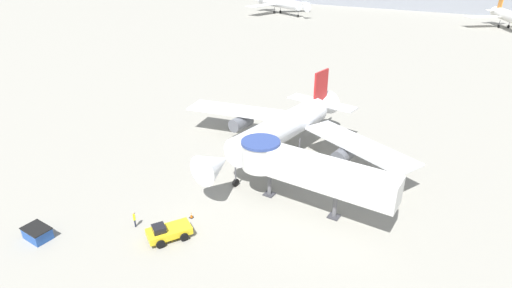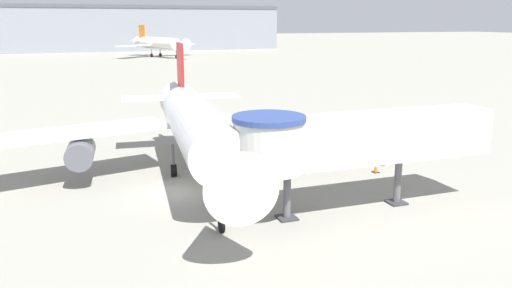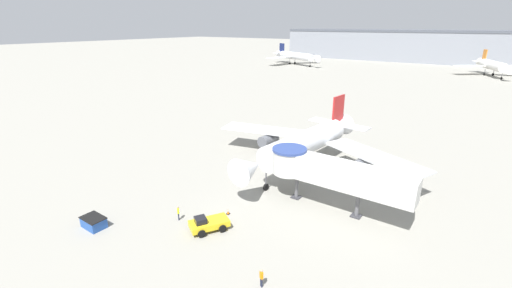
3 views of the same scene
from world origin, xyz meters
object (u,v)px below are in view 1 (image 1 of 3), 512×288
Objects in this scene: main_airplane at (284,128)px; jet_bridge at (303,168)px; service_container_blue at (37,233)px; background_jet_navy_tail at (281,3)px; traffic_cone_near_nose at (191,215)px; traffic_cone_apron_front at (156,233)px; ground_crew_marshaller at (134,218)px; pushback_tug_yellow at (168,231)px; traffic_cone_starboard_wing at (378,193)px; background_jet_orange_tail at (508,16)px.

jet_bridge is at bearing -46.22° from main_airplane.
background_jet_navy_tail reaches higher than service_container_blue.
traffic_cone_near_nose is 4.02m from traffic_cone_apron_front.
ground_crew_marshaller is at bearing -132.35° from traffic_cone_near_nose.
background_jet_navy_tail is (-65.51, 135.11, 4.17)m from traffic_cone_near_nose.
service_container_blue is 8.62m from ground_crew_marshaller.
traffic_cone_apron_front reaches higher than traffic_cone_near_nose.
pushback_tug_yellow is at bearing -124.47° from jet_bridge.
background_jet_navy_tail is (-73.69, 127.42, -0.01)m from jet_bridge.
service_container_blue is 10.74m from traffic_cone_apron_front.
service_container_blue is at bearing -133.34° from background_jet_navy_tail.
main_airplane is at bearing -124.97° from background_jet_navy_tail.
background_jet_navy_tail is at bearing 123.35° from traffic_cone_starboard_wing.
traffic_cone_starboard_wing is (13.16, -2.82, -3.61)m from main_airplane.
traffic_cone_apron_front is at bearing -127.50° from jet_bridge.
traffic_cone_near_nose is (9.79, 9.95, -0.28)m from service_container_blue.
traffic_cone_starboard_wing is at bearing 49.14° from traffic_cone_apron_front.
main_airplane is at bearing 167.92° from traffic_cone_starboard_wing.
pushback_tug_yellow is 3.94m from ground_crew_marshaller.
pushback_tug_yellow is 3.58m from traffic_cone_near_nose.
pushback_tug_yellow is 5.92× the size of traffic_cone_apron_front.
jet_bridge is 147.19m from background_jet_navy_tail.
traffic_cone_apron_front is 153.36m from background_jet_navy_tail.
traffic_cone_apron_front is at bearing -103.09° from traffic_cone_near_nose.
traffic_cone_near_nose is at bearing 76.91° from traffic_cone_apron_front.
main_airplane is at bearing 67.46° from service_container_blue.
background_jet_navy_tail is (-65.82, 138.65, 3.71)m from pushback_tug_yellow.
jet_bridge is 9.58m from traffic_cone_starboard_wing.
main_airplane is 2.03× the size of jet_bridge.
jet_bridge is 136.30m from background_jet_orange_tail.
traffic_cone_starboard_wing is (14.07, 17.29, -0.39)m from pushback_tug_yellow.
background_jet_orange_tail is at bearing 112.98° from pushback_tug_yellow.
background_jet_navy_tail reaches higher than traffic_cone_apron_front.
background_jet_navy_tail is at bearing 163.10° from background_jet_orange_tail.
traffic_cone_apron_front is at bearing -120.50° from background_jet_orange_tail.
traffic_cone_near_nose is 0.02× the size of background_jet_navy_tail.
pushback_tug_yellow is at bearing 17.13° from traffic_cone_apron_front.
ground_crew_marshaller reaches higher than traffic_cone_apron_front.
main_airplane is 45.15× the size of traffic_cone_apron_front.
traffic_cone_apron_front is 2.76m from ground_crew_marshaller.
ground_crew_marshaller is at bearing -143.41° from pushback_tug_yellow.
ground_crew_marshaller is at bearing -135.43° from traffic_cone_starboard_wing.
traffic_cone_starboard_wing is 0.03× the size of background_jet_orange_tail.
traffic_cone_starboard_wing is at bearing 44.45° from service_container_blue.
main_airplane is 7.62× the size of pushback_tug_yellow.
background_jet_orange_tail is at bearing -58.73° from background_jet_navy_tail.
service_container_blue is at bearing -90.53° from ground_crew_marshaller.
ground_crew_marshaller is (-2.70, -0.04, 0.60)m from traffic_cone_apron_front.
jet_bridge is at bearing 90.02° from ground_crew_marshaller.
traffic_cone_near_nose is 19.89m from traffic_cone_starboard_wing.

